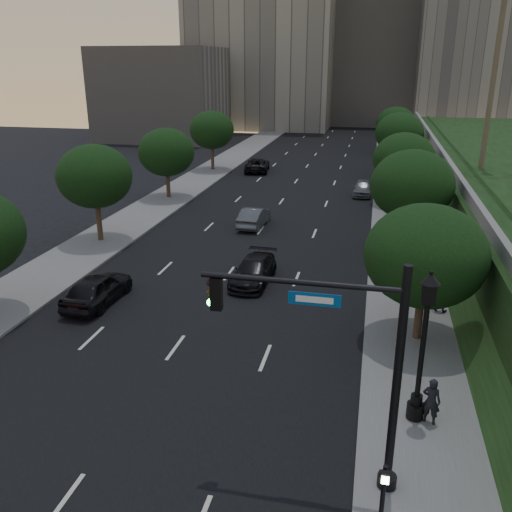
% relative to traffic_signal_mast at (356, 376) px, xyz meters
% --- Properties ---
extents(ground, '(160.00, 160.00, 0.00)m').
position_rel_traffic_signal_mast_xyz_m(ground, '(-7.83, 1.55, -3.67)').
color(ground, black).
rests_on(ground, ground).
extents(road_surface, '(16.00, 140.00, 0.02)m').
position_rel_traffic_signal_mast_xyz_m(road_surface, '(-7.83, 31.55, -3.66)').
color(road_surface, black).
rests_on(road_surface, ground).
extents(sidewalk_right, '(4.50, 140.00, 0.15)m').
position_rel_traffic_signal_mast_xyz_m(sidewalk_right, '(2.42, 31.55, -3.60)').
color(sidewalk_right, slate).
rests_on(sidewalk_right, ground).
extents(sidewalk_left, '(4.50, 140.00, 0.15)m').
position_rel_traffic_signal_mast_xyz_m(sidewalk_left, '(-18.08, 31.55, -3.60)').
color(sidewalk_left, slate).
rests_on(sidewalk_left, ground).
extents(parapet_wall, '(0.35, 90.00, 0.70)m').
position_rel_traffic_signal_mast_xyz_m(parapet_wall, '(5.67, 29.55, 0.68)').
color(parapet_wall, slate).
rests_on(parapet_wall, embankment).
extents(office_block_left, '(26.00, 20.00, 32.00)m').
position_rel_traffic_signal_mast_xyz_m(office_block_left, '(-21.83, 93.55, 12.33)').
color(office_block_left, gray).
rests_on(office_block_left, ground).
extents(office_block_mid, '(22.00, 18.00, 26.00)m').
position_rel_traffic_signal_mast_xyz_m(office_block_mid, '(-1.83, 103.55, 9.33)').
color(office_block_mid, gray).
rests_on(office_block_mid, ground).
extents(office_block_right, '(20.00, 22.00, 36.00)m').
position_rel_traffic_signal_mast_xyz_m(office_block_right, '(16.17, 97.55, 14.33)').
color(office_block_right, gray).
rests_on(office_block_right, ground).
extents(office_block_filler, '(18.00, 16.00, 14.00)m').
position_rel_traffic_signal_mast_xyz_m(office_block_filler, '(-33.83, 71.55, 3.33)').
color(office_block_filler, gray).
rests_on(office_block_filler, ground).
extents(tree_right_a, '(5.20, 5.20, 6.24)m').
position_rel_traffic_signal_mast_xyz_m(tree_right_a, '(2.47, 9.55, 0.35)').
color(tree_right_a, '#38281C').
rests_on(tree_right_a, ground).
extents(tree_right_b, '(5.20, 5.20, 6.74)m').
position_rel_traffic_signal_mast_xyz_m(tree_right_b, '(2.47, 21.55, 0.84)').
color(tree_right_b, '#38281C').
rests_on(tree_right_b, ground).
extents(tree_right_c, '(5.20, 5.20, 6.24)m').
position_rel_traffic_signal_mast_xyz_m(tree_right_c, '(2.47, 34.55, 0.35)').
color(tree_right_c, '#38281C').
rests_on(tree_right_c, ground).
extents(tree_right_d, '(5.20, 5.20, 6.74)m').
position_rel_traffic_signal_mast_xyz_m(tree_right_d, '(2.47, 48.55, 0.84)').
color(tree_right_d, '#38281C').
rests_on(tree_right_d, ground).
extents(tree_right_e, '(5.20, 5.20, 6.24)m').
position_rel_traffic_signal_mast_xyz_m(tree_right_e, '(2.47, 63.55, 0.35)').
color(tree_right_e, '#38281C').
rests_on(tree_right_e, ground).
extents(tree_left_b, '(5.00, 5.00, 6.71)m').
position_rel_traffic_signal_mast_xyz_m(tree_left_b, '(-18.13, 19.55, 0.90)').
color(tree_left_b, '#38281C').
rests_on(tree_left_b, ground).
extents(tree_left_c, '(5.00, 5.00, 6.34)m').
position_rel_traffic_signal_mast_xyz_m(tree_left_c, '(-18.13, 32.55, 0.53)').
color(tree_left_c, '#38281C').
rests_on(tree_left_c, ground).
extents(tree_left_d, '(5.00, 5.00, 6.71)m').
position_rel_traffic_signal_mast_xyz_m(tree_left_d, '(-18.13, 46.55, 0.90)').
color(tree_left_d, '#38281C').
rests_on(tree_left_d, ground).
extents(traffic_signal_mast, '(5.68, 0.56, 7.00)m').
position_rel_traffic_signal_mast_xyz_m(traffic_signal_mast, '(0.00, 0.00, 0.00)').
color(traffic_signal_mast, black).
rests_on(traffic_signal_mast, ground).
extents(street_lamp, '(0.64, 0.64, 5.62)m').
position_rel_traffic_signal_mast_xyz_m(street_lamp, '(2.07, 3.49, -1.04)').
color(street_lamp, black).
rests_on(street_lamp, ground).
extents(pedestrian_signal, '(0.30, 0.33, 2.50)m').
position_rel_traffic_signal_mast_xyz_m(pedestrian_signal, '(0.88, -2.06, -2.11)').
color(pedestrian_signal, black).
rests_on(pedestrian_signal, ground).
extents(sedan_near_left, '(2.08, 4.87, 1.64)m').
position_rel_traffic_signal_mast_xyz_m(sedan_near_left, '(-13.36, 10.11, -2.85)').
color(sedan_near_left, black).
rests_on(sedan_near_left, ground).
extents(sedan_mid_left, '(1.79, 4.56, 1.48)m').
position_rel_traffic_signal_mast_xyz_m(sedan_mid_left, '(-8.53, 25.47, -2.93)').
color(sedan_mid_left, '#4C4F52').
rests_on(sedan_mid_left, ground).
extents(sedan_far_left, '(3.17, 5.74, 1.52)m').
position_rel_traffic_signal_mast_xyz_m(sedan_far_left, '(-12.97, 46.97, -2.91)').
color(sedan_far_left, black).
rests_on(sedan_far_left, ground).
extents(sedan_near_right, '(2.15, 4.86, 1.39)m').
position_rel_traffic_signal_mast_xyz_m(sedan_near_right, '(-6.16, 14.60, -2.98)').
color(sedan_near_right, black).
rests_on(sedan_near_right, ground).
extents(sedan_far_right, '(1.82, 4.30, 1.45)m').
position_rel_traffic_signal_mast_xyz_m(sedan_far_right, '(-0.83, 37.59, -2.95)').
color(sedan_far_right, slate).
rests_on(sedan_far_right, ground).
extents(pedestrian_a, '(0.72, 0.58, 1.70)m').
position_rel_traffic_signal_mast_xyz_m(pedestrian_a, '(2.53, 3.33, -2.67)').
color(pedestrian_a, black).
rests_on(pedestrian_a, sidewalk_right).
extents(pedestrian_b, '(1.00, 0.89, 1.71)m').
position_rel_traffic_signal_mast_xyz_m(pedestrian_b, '(3.69, 12.67, -2.67)').
color(pedestrian_b, black).
rests_on(pedestrian_b, sidewalk_right).
extents(pedestrian_c, '(1.16, 0.59, 1.91)m').
position_rel_traffic_signal_mast_xyz_m(pedestrian_c, '(3.26, 17.04, -2.57)').
color(pedestrian_c, black).
rests_on(pedestrian_c, sidewalk_right).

